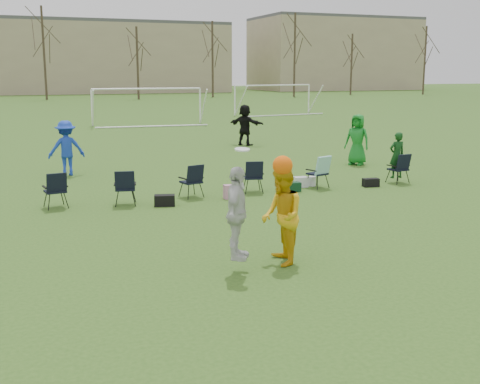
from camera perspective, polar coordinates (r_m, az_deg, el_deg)
name	(u,v)px	position (r m, az deg, el deg)	size (l,w,h in m)	color
ground	(335,288)	(10.35, 9.02, -8.98)	(260.00, 260.00, 0.00)	#31551A
fielder_blue	(66,148)	(21.71, -16.15, 4.01)	(1.23, 0.71, 1.91)	#1838B5
fielder_green_far	(357,140)	(23.71, 11.05, 4.91)	(0.96, 0.62, 1.96)	#157623
fielder_black	(245,125)	(29.46, 0.47, 6.38)	(1.85, 0.59, 1.99)	black
center_contest	(266,214)	(11.01, 2.51, -2.08)	(1.83, 1.23, 2.27)	silver
sideline_setup	(255,177)	(17.86, 1.46, 1.48)	(11.34, 1.47, 1.64)	#103D15
goal_mid	(147,96)	(41.37, -8.80, 8.99)	(7.40, 0.63, 2.46)	white
goal_right	(273,91)	(50.90, 3.16, 9.54)	(7.35, 1.14, 2.46)	white
tree_line	(47,58)	(78.38, -17.81, 11.99)	(110.28, 3.28, 11.40)	#382B21
building_row	(77,56)	(105.03, -15.18, 12.35)	(126.00, 16.00, 13.00)	tan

